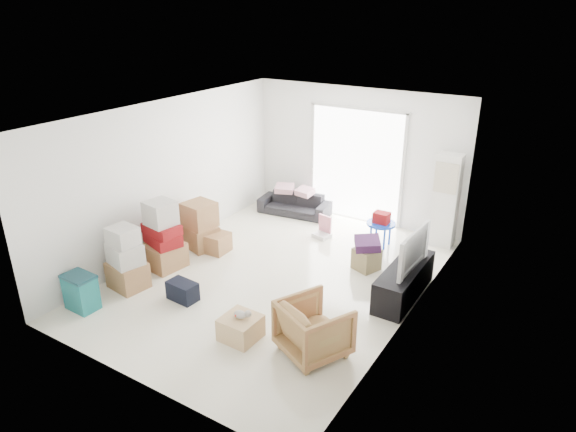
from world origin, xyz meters
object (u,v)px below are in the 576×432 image
at_px(wood_crate, 241,328).
at_px(armchair, 314,326).
at_px(kids_table, 381,222).
at_px(sofa, 295,201).
at_px(television, 406,263).
at_px(storage_bins, 81,292).
at_px(ottoman, 366,259).
at_px(ac_tower, 445,201).
at_px(tv_console, 404,281).

bearing_deg(wood_crate, armchair, 14.15).
bearing_deg(kids_table, sofa, 167.27).
bearing_deg(television, storage_bins, 128.47).
height_order(storage_bins, wood_crate, storage_bins).
bearing_deg(sofa, armchair, -63.11).
bearing_deg(television, wood_crate, 148.38).
height_order(sofa, ottoman, sofa).
relative_size(ac_tower, sofa, 1.15).
xyz_separation_m(armchair, storage_bins, (-3.40, -0.90, -0.13)).
bearing_deg(armchair, ac_tower, -70.13).
bearing_deg(tv_console, ottoman, 149.10).
xyz_separation_m(television, wood_crate, (-1.48, -2.19, -0.42)).
distance_m(tv_console, ottoman, 0.98).
bearing_deg(sofa, television, -39.29).
relative_size(armchair, wood_crate, 1.68).
relative_size(tv_console, ottoman, 4.07).
relative_size(sofa, ottoman, 4.06).
xyz_separation_m(tv_console, armchair, (-0.50, -1.94, 0.15)).
bearing_deg(tv_console, wood_crate, -124.07).
height_order(sofa, kids_table, kids_table).
relative_size(ac_tower, armchair, 2.17).
relative_size(tv_console, television, 1.42).
height_order(television, sofa, television).
bearing_deg(armchair, tv_console, -78.21).
bearing_deg(tv_console, ac_tower, 91.35).
bearing_deg(storage_bins, kids_table, 56.07).
distance_m(armchair, kids_table, 3.45).
distance_m(ottoman, kids_table, 1.03).
relative_size(sofa, storage_bins, 2.75).
relative_size(storage_bins, kids_table, 0.83).
relative_size(sofa, armchair, 1.88).
height_order(tv_console, wood_crate, tv_console).
relative_size(television, armchair, 1.33).
bearing_deg(wood_crate, sofa, 111.95).
xyz_separation_m(tv_console, ottoman, (-0.84, 0.50, -0.07)).
relative_size(ottoman, kids_table, 0.56).
xyz_separation_m(ac_tower, television, (0.05, -2.12, -0.30)).
bearing_deg(armchair, wood_crate, 40.30).
distance_m(ac_tower, armchair, 4.11).
bearing_deg(ac_tower, sofa, -177.23).
distance_m(tv_console, television, 0.32).
relative_size(ac_tower, tv_console, 1.15).
bearing_deg(armchair, television, -78.21).
distance_m(television, storage_bins, 4.83).
xyz_separation_m(television, armchair, (-0.50, -1.94, -0.17)).
xyz_separation_m(tv_console, sofa, (-3.15, 1.97, 0.04)).
distance_m(television, armchair, 2.01).
xyz_separation_m(ac_tower, sofa, (-3.10, -0.15, -0.58)).
height_order(ottoman, kids_table, kids_table).
bearing_deg(armchair, kids_table, -55.50).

